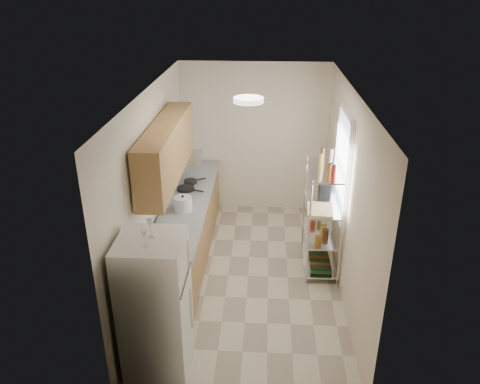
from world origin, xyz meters
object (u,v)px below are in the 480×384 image
object	(u,v)px
frying_pan_large	(186,189)
espresso_machine	(325,186)
refrigerator	(156,307)
rice_cooker	(183,204)
cutting_board	(320,210)

from	to	relation	value
frying_pan_large	espresso_machine	world-z (taller)	espresso_machine
refrigerator	rice_cooker	bearing A→B (deg)	91.10
frying_pan_large	cutting_board	distance (m)	2.09
rice_cooker	cutting_board	xyz separation A→B (m)	(1.85, -0.13, 0.03)
refrigerator	espresso_machine	bearing A→B (deg)	50.68
espresso_machine	refrigerator	bearing A→B (deg)	-131.78
refrigerator	espresso_machine	xyz separation A→B (m)	(1.92, 2.34, 0.35)
refrigerator	frying_pan_large	world-z (taller)	refrigerator
frying_pan_large	espresso_machine	distance (m)	2.06
rice_cooker	espresso_machine	size ratio (longest dim) A/B	0.99
refrigerator	cutting_board	distance (m)	2.57
cutting_board	espresso_machine	world-z (taller)	espresso_machine
frying_pan_large	cutting_board	bearing A→B (deg)	-3.55
frying_pan_large	refrigerator	bearing A→B (deg)	-68.49
cutting_board	frying_pan_large	bearing A→B (deg)	157.47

